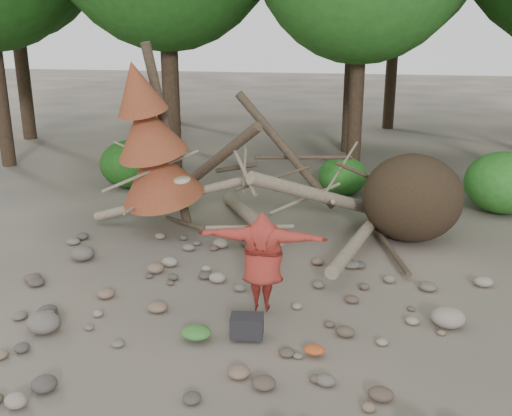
# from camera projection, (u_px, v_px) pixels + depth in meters

# --- Properties ---
(ground) EXTENTS (120.00, 120.00, 0.00)m
(ground) POSITION_uv_depth(u_px,v_px,m) (254.00, 316.00, 9.46)
(ground) COLOR #514C44
(ground) RESTS_ON ground
(deadfall_pile) EXTENTS (8.55, 5.24, 3.30)m
(deadfall_pile) POSITION_uv_depth(u_px,v_px,m) (385.00, 199.00, 12.70)
(deadfall_pile) COLOR #332619
(deadfall_pile) RESTS_ON ground
(dead_conifer) EXTENTS (2.06, 2.16, 4.35)m
(dead_conifer) POSITION_uv_depth(u_px,v_px,m) (152.00, 145.00, 12.65)
(dead_conifer) COLOR #4C3F30
(dead_conifer) RESTS_ON ground
(bush_left) EXTENTS (1.80, 1.80, 1.44)m
(bush_left) POSITION_uv_depth(u_px,v_px,m) (130.00, 164.00, 17.13)
(bush_left) COLOR #1C5316
(bush_left) RESTS_ON ground
(bush_mid) EXTENTS (1.40, 1.40, 1.12)m
(bush_mid) POSITION_uv_depth(u_px,v_px,m) (342.00, 176.00, 16.39)
(bush_mid) COLOR #266A1E
(bush_mid) RESTS_ON ground
(bush_right) EXTENTS (2.00, 2.00, 1.60)m
(bush_right) POSITION_uv_depth(u_px,v_px,m) (504.00, 183.00, 14.68)
(bush_right) COLOR #307D27
(bush_right) RESTS_ON ground
(frisbee_thrower) EXTENTS (2.65, 0.71, 2.15)m
(frisbee_thrower) POSITION_uv_depth(u_px,v_px,m) (262.00, 261.00, 9.28)
(frisbee_thrower) COLOR maroon
(frisbee_thrower) RESTS_ON ground
(backpack) EXTENTS (0.54, 0.40, 0.33)m
(backpack) POSITION_uv_depth(u_px,v_px,m) (247.00, 329.00, 8.69)
(backpack) COLOR black
(backpack) RESTS_ON ground
(cloth_green) EXTENTS (0.48, 0.40, 0.18)m
(cloth_green) POSITION_uv_depth(u_px,v_px,m) (196.00, 335.00, 8.66)
(cloth_green) COLOR #376F2C
(cloth_green) RESTS_ON ground
(cloth_orange) EXTENTS (0.31, 0.25, 0.11)m
(cloth_orange) POSITION_uv_depth(u_px,v_px,m) (314.00, 353.00, 8.25)
(cloth_orange) COLOR #AD461D
(cloth_orange) RESTS_ON ground
(boulder_front_left) EXTENTS (0.53, 0.48, 0.32)m
(boulder_front_left) POSITION_uv_depth(u_px,v_px,m) (44.00, 323.00, 8.90)
(boulder_front_left) COLOR #655E54
(boulder_front_left) RESTS_ON ground
(boulder_mid_right) EXTENTS (0.54, 0.49, 0.32)m
(boulder_mid_right) POSITION_uv_depth(u_px,v_px,m) (448.00, 317.00, 9.06)
(boulder_mid_right) COLOR gray
(boulder_mid_right) RESTS_ON ground
(boulder_mid_left) EXTENTS (0.51, 0.46, 0.31)m
(boulder_mid_left) POSITION_uv_depth(u_px,v_px,m) (82.00, 253.00, 11.73)
(boulder_mid_left) COLOR #5C554E
(boulder_mid_left) RESTS_ON ground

